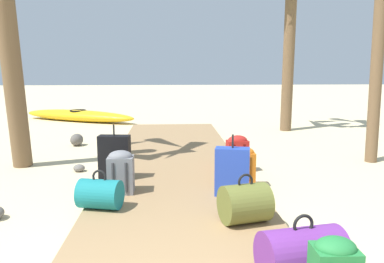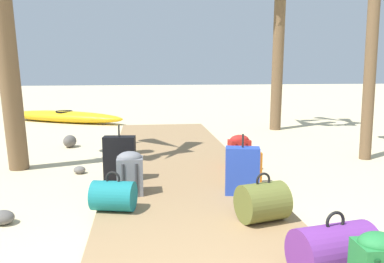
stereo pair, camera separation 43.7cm
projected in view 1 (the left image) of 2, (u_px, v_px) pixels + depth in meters
name	position (u px, v px, depth m)	size (l,w,h in m)	color
ground_plane	(177.00, 188.00, 5.42)	(60.00, 60.00, 0.00)	beige
boardwalk	(176.00, 168.00, 6.32)	(2.11, 9.15, 0.08)	#9E7A51
backpack_orange	(243.00, 163.00, 5.40)	(0.32, 0.25, 0.48)	orange
duffel_bag_purple	(302.00, 254.00, 2.92)	(0.67, 0.50, 0.50)	#6B2D84
backpack_grey	(121.00, 171.00, 4.91)	(0.31, 0.28, 0.54)	slate
duffel_bag_teal	(100.00, 194.00, 4.39)	(0.52, 0.43, 0.44)	#197A7F
duffel_bag_olive	(245.00, 203.00, 3.99)	(0.55, 0.50, 0.51)	olive
backpack_red	(237.00, 150.00, 6.18)	(0.34, 0.25, 0.50)	red
suitcase_blue	(232.00, 172.00, 4.82)	(0.44, 0.28, 0.75)	#2847B7
suitcase_black	(115.00, 157.00, 5.53)	(0.45, 0.23, 0.77)	black
kayak	(78.00, 116.00, 11.96)	(3.78, 2.34, 0.34)	gold
rock_left_near	(77.00, 140.00, 8.27)	(0.32, 0.25, 0.25)	#5B5651
rock_left_mid	(79.00, 168.00, 6.25)	(0.17, 0.18, 0.11)	slate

